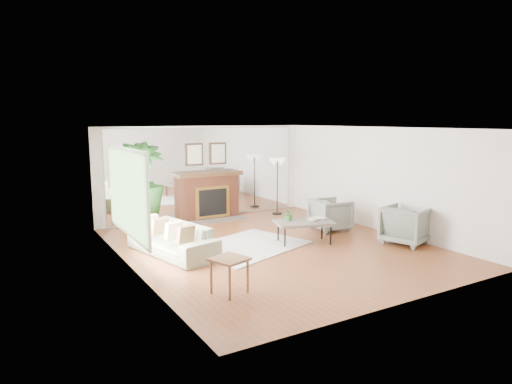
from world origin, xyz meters
TOP-DOWN VIEW (x-y plane):
  - ground at (0.00, 0.00)m, footprint 7.00×7.00m
  - wall_left at (-2.99, 0.00)m, footprint 0.02×7.00m
  - wall_right at (2.99, 0.00)m, footprint 0.02×7.00m
  - wall_back at (0.00, 3.49)m, footprint 6.00×0.02m
  - mirror_panel at (0.00, 3.47)m, footprint 5.40×0.04m
  - window_panel at (-2.96, 0.40)m, footprint 0.04×2.40m
  - fireplace at (0.00, 3.26)m, footprint 1.85×0.83m
  - area_rug at (-0.53, 0.28)m, footprint 2.91×2.48m
  - coffee_table at (0.70, -0.10)m, footprint 1.39×1.05m
  - sofa at (-2.06, 0.56)m, footprint 1.30×2.26m
  - armchair_back at (1.98, 0.55)m, footprint 0.93×0.91m
  - armchair_front at (2.60, -1.22)m, footprint 1.13×1.12m
  - side_table at (-2.02, -1.85)m, footprint 0.63×0.63m
  - potted_ficus at (-1.86, 3.10)m, footprint 1.04×1.04m
  - floor_lamp at (1.90, 2.81)m, footprint 0.52×0.29m
  - tabletop_plant at (0.45, 0.11)m, footprint 0.28×0.25m
  - fruit_bowl at (0.88, -0.18)m, footprint 0.31×0.31m
  - book at (1.09, -0.08)m, footprint 0.31×0.34m

SIDE VIEW (x-z plane):
  - ground at x=0.00m, z-range 0.00..0.00m
  - area_rug at x=-0.53m, z-range 0.00..0.03m
  - sofa at x=-2.06m, z-range 0.00..0.62m
  - armchair_back at x=1.98m, z-range 0.00..0.77m
  - armchair_front at x=2.60m, z-range 0.00..0.82m
  - coffee_table at x=0.70m, z-range 0.21..0.70m
  - side_table at x=-2.02m, z-range 0.19..0.76m
  - book at x=1.09m, z-range 0.49..0.51m
  - fruit_bowl at x=0.88m, z-range 0.49..0.55m
  - tabletop_plant at x=0.45m, z-range 0.49..0.79m
  - fireplace at x=0.00m, z-range -0.37..1.68m
  - potted_ficus at x=-1.86m, z-range 0.07..2.20m
  - wall_left at x=-2.99m, z-range 0.00..2.50m
  - wall_right at x=2.99m, z-range 0.00..2.50m
  - wall_back at x=0.00m, z-range 0.00..2.50m
  - mirror_panel at x=0.00m, z-range 0.05..2.45m
  - window_panel at x=-2.96m, z-range 0.60..2.10m
  - floor_lamp at x=1.90m, z-range 0.57..2.17m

